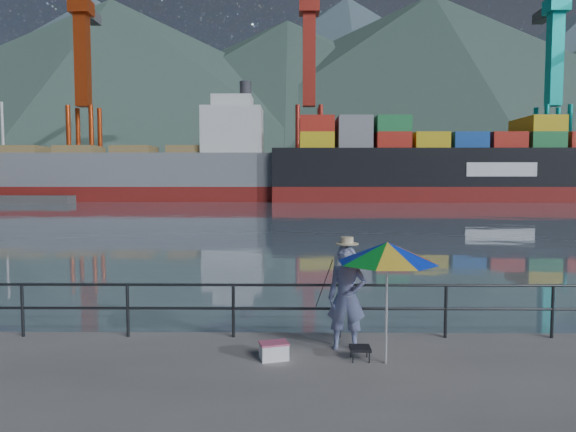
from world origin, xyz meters
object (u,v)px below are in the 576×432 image
object	(u,v)px
beach_umbrella	(387,253)
bulk_carrier	(147,172)
fisherman	(347,297)
container_ship	(498,162)
cooler_bag	(274,352)

from	to	relation	value
beach_umbrella	bulk_carrier	distance (m)	75.31
fisherman	bulk_carrier	xyz separation A→B (m)	(-23.58, 70.58, 3.26)
bulk_carrier	container_ship	world-z (taller)	container_ship
fisherman	cooler_bag	world-z (taller)	fisherman
fisherman	container_ship	size ratio (longest dim) A/B	0.03
beach_umbrella	container_ship	xyz separation A→B (m)	(29.98, 70.98, 3.98)
bulk_carrier	fisherman	bearing A→B (deg)	-71.53
beach_umbrella	fisherman	bearing A→B (deg)	128.32
beach_umbrella	cooler_bag	distance (m)	2.49
cooler_bag	container_ship	distance (m)	77.82
fisherman	cooler_bag	distance (m)	1.58
cooler_bag	beach_umbrella	bearing A→B (deg)	-20.96
beach_umbrella	bulk_carrier	world-z (taller)	bulk_carrier
beach_umbrella	cooler_bag	size ratio (longest dim) A/B	4.75
cooler_bag	bulk_carrier	size ratio (longest dim) A/B	0.01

